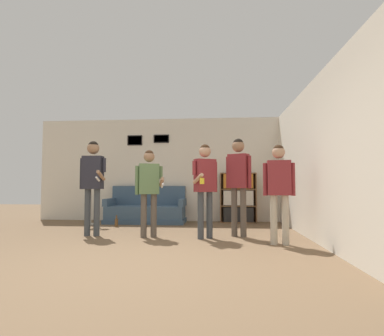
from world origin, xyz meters
name	(u,v)px	position (x,y,z in m)	size (l,w,h in m)	color
ground_plane	(135,263)	(0.00, 0.00, 0.00)	(20.00, 20.00, 0.00)	brown
wall_back	(179,169)	(0.00, 4.21, 1.35)	(7.59, 0.08, 2.70)	silver
wall_right	(305,163)	(2.62, 2.09, 1.35)	(0.06, 6.58, 2.70)	silver
couch	(146,211)	(-0.78, 3.80, 0.30)	(1.97, 0.80, 0.91)	#3D5670
bookshelf	(238,198)	(1.52, 3.99, 0.62)	(0.90, 0.30, 1.25)	brown
floor_lamp	(92,171)	(-1.98, 3.26, 1.28)	(0.41, 0.44, 1.64)	#ADA89E
person_player_foreground_left	(93,177)	(-1.33, 1.81, 1.10)	(0.50, 0.47, 1.77)	#3D4247
person_player_foreground_center	(149,184)	(-0.24, 1.76, 0.96)	(0.56, 0.40, 1.59)	brown
person_watcher_holding_cup	(205,180)	(0.78, 1.71, 1.03)	(0.43, 0.56, 1.67)	#3D4247
person_spectator_near_bookshelf	(238,175)	(1.39, 1.95, 1.13)	(0.45, 0.35, 1.81)	brown
person_spectator_far_right	(279,184)	(1.99, 1.27, 0.97)	(0.50, 0.24, 1.60)	#B7AD99
bottle_on_floor	(116,222)	(-1.27, 3.01, 0.10)	(0.07, 0.07, 0.26)	brown
drinking_cup	(241,171)	(1.60, 3.99, 1.30)	(0.08, 0.08, 0.11)	yellow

